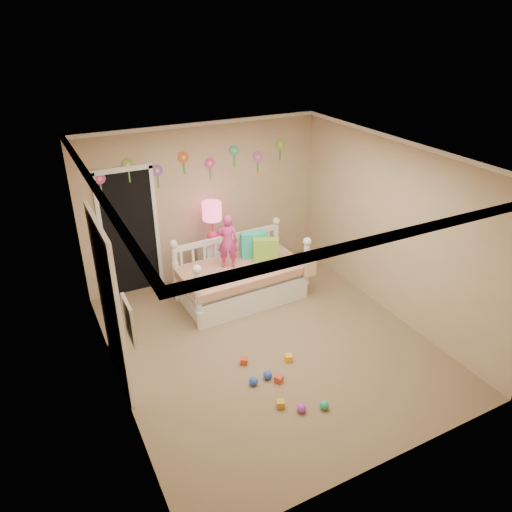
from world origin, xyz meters
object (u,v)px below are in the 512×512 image
nightstand (214,261)px  table_lamp (212,216)px  daybed (241,269)px  child (228,241)px

nightstand → table_lamp: (0.00, 0.00, 0.81)m
daybed → table_lamp: size_ratio=2.79×
child → table_lamp: size_ratio=1.25×
child → nightstand: (0.02, 0.64, -0.64)m
daybed → table_lamp: bearing=100.2°
nightstand → table_lamp: size_ratio=1.05×
table_lamp → child: bearing=-92.0°
daybed → table_lamp: table_lamp is taller
daybed → nightstand: size_ratio=2.65×
child → nightstand: child is taller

